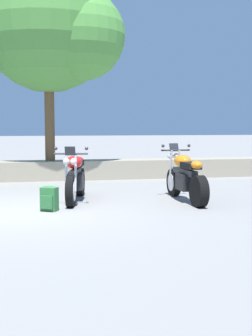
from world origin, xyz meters
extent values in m
plane|color=gray|center=(0.00, 0.00, 0.00)|extent=(120.00, 120.00, 0.00)
cube|color=gray|center=(0.00, 4.80, 0.28)|extent=(36.00, 0.80, 0.55)
cylinder|color=black|center=(0.94, 0.27, 0.31)|extent=(0.27, 0.64, 0.62)
cylinder|color=black|center=(1.24, 1.68, 0.31)|extent=(0.31, 0.64, 0.62)
cylinder|color=silver|center=(0.94, 0.27, 0.31)|extent=(0.24, 0.41, 0.38)
cube|color=black|center=(1.10, 1.02, 0.41)|extent=(0.41, 0.54, 0.34)
cube|color=#2D2D30|center=(1.08, 0.93, 0.61)|extent=(0.37, 1.10, 0.12)
ellipsoid|color=red|center=(1.04, 0.78, 0.83)|extent=(0.44, 0.58, 0.26)
cube|color=black|center=(1.15, 1.25, 0.77)|extent=(0.37, 0.60, 0.12)
ellipsoid|color=red|center=(1.21, 1.54, 0.81)|extent=(0.27, 0.32, 0.16)
cylinder|color=#2D2D30|center=(0.95, 0.35, 1.03)|extent=(0.65, 0.17, 0.04)
sphere|color=silver|center=(0.99, 0.20, 0.89)|extent=(0.13, 0.13, 0.13)
sphere|color=silver|center=(0.85, 0.23, 0.89)|extent=(0.13, 0.13, 0.13)
cube|color=#26282D|center=(0.93, 0.25, 1.09)|extent=(0.22, 0.14, 0.18)
cylinder|color=silver|center=(1.03, 1.48, 0.36)|extent=(0.19, 0.39, 0.11)
cylinder|color=silver|center=(1.03, 0.29, 0.67)|extent=(0.08, 0.17, 0.73)
cylinder|color=silver|center=(0.86, 0.33, 0.67)|extent=(0.08, 0.17, 0.73)
sphere|color=#2D2D30|center=(1.25, 0.33, 1.13)|extent=(0.07, 0.07, 0.07)
sphere|color=#2D2D30|center=(0.67, 0.45, 1.13)|extent=(0.07, 0.07, 0.07)
cylinder|color=black|center=(3.30, 1.21, 0.31)|extent=(0.16, 0.63, 0.62)
cylinder|color=black|center=(3.36, -0.23, 0.31)|extent=(0.20, 0.63, 0.62)
cylinder|color=silver|center=(3.30, 1.21, 0.31)|extent=(0.18, 0.39, 0.38)
cube|color=black|center=(3.33, 0.44, 0.41)|extent=(0.34, 0.49, 0.34)
cube|color=#2D2D30|center=(3.33, 0.54, 0.61)|extent=(0.18, 1.10, 0.12)
ellipsoid|color=orange|center=(3.32, 0.69, 0.83)|extent=(0.36, 0.53, 0.26)
cube|color=black|center=(3.34, 0.21, 0.77)|extent=(0.28, 0.57, 0.12)
ellipsoid|color=orange|center=(3.36, -0.09, 0.81)|extent=(0.23, 0.29, 0.16)
cylinder|color=#2D2D30|center=(3.31, 1.13, 1.03)|extent=(0.66, 0.06, 0.04)
sphere|color=silver|center=(3.23, 1.27, 0.89)|extent=(0.13, 0.13, 0.13)
sphere|color=silver|center=(3.37, 1.27, 0.89)|extent=(0.13, 0.13, 0.13)
cube|color=#26282D|center=(3.30, 1.23, 1.09)|extent=(0.20, 0.10, 0.18)
cylinder|color=silver|center=(3.51, 0.02, 0.36)|extent=(0.13, 0.38, 0.11)
cylinder|color=silver|center=(3.22, 1.17, 0.67)|extent=(0.05, 0.17, 0.73)
cylinder|color=silver|center=(3.40, 1.18, 0.67)|extent=(0.05, 0.17, 0.73)
sphere|color=#2D2D30|center=(3.01, 1.08, 1.13)|extent=(0.07, 0.07, 0.07)
sphere|color=#2D2D30|center=(3.61, 1.10, 1.13)|extent=(0.07, 0.07, 0.07)
cube|color=#2D6B38|center=(0.52, -0.05, 0.22)|extent=(0.35, 0.30, 0.44)
cube|color=#2D6B38|center=(0.46, -0.15, 0.18)|extent=(0.23, 0.16, 0.24)
ellipsoid|color=#2D6B38|center=(0.52, -0.05, 0.43)|extent=(0.33, 0.29, 0.08)
cube|color=#193A1E|center=(0.64, 0.00, 0.24)|extent=(0.06, 0.05, 0.37)
cube|color=#193A1E|center=(0.50, 0.08, 0.24)|extent=(0.06, 0.05, 0.37)
cylinder|color=brown|center=(0.69, 4.85, 1.77)|extent=(0.28, 0.28, 2.43)
sphere|color=#4C8E3D|center=(0.69, 4.85, 4.41)|extent=(3.79, 3.79, 3.79)
sphere|color=#4C8E3D|center=(1.55, 4.28, 4.03)|extent=(2.47, 2.47, 2.47)
camera|label=1|loc=(0.29, -8.44, 1.58)|focal=48.49mm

